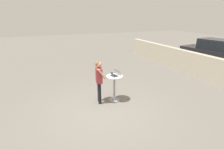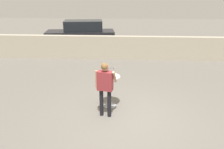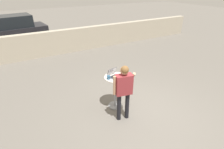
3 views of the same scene
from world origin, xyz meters
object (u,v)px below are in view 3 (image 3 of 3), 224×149
Objects in this scene: laptop at (114,75)px; coffee_mug at (109,77)px; cafe_table at (115,88)px; parked_car_near_street at (8,29)px; standing_person at (124,87)px.

coffee_mug is at bearing -163.23° from laptop.
laptop reaches higher than cafe_table.
coffee_mug is (-0.21, -0.06, 0.00)m from laptop.
coffee_mug is at bearing -75.13° from parked_car_near_street.
laptop is 0.63m from standing_person.
standing_person reaches higher than cafe_table.
parked_car_near_street reaches higher than laptop.
laptop is at bearing -73.77° from parked_car_near_street.
cafe_table is 7.99× the size of coffee_mug.
laptop is at bearing 16.77° from coffee_mug.
laptop is (-0.01, 0.05, 0.40)m from cafe_table.
parked_car_near_street reaches higher than coffee_mug.
parked_car_near_street is at bearing 106.23° from laptop.
parked_car_near_street is (-2.45, 9.29, -0.22)m from standing_person.
cafe_table is at bearing 81.46° from standing_person.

